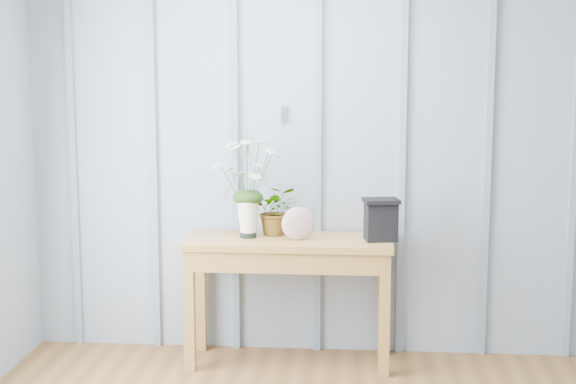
# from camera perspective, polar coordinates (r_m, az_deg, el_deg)

# --- Properties ---
(room_shell) EXTENTS (4.00, 4.50, 2.50)m
(room_shell) POSITION_cam_1_polar(r_m,az_deg,el_deg) (3.91, 4.78, 11.52)
(room_shell) COLOR #8E9CAD
(room_shell) RESTS_ON ground
(sideboard) EXTENTS (1.20, 0.45, 0.75)m
(sideboard) POSITION_cam_1_polar(r_m,az_deg,el_deg) (5.14, 0.05, -4.26)
(sideboard) COLOR olive
(sideboard) RESTS_ON ground
(daisy_vase) EXTENTS (0.43, 0.33, 0.61)m
(daisy_vase) POSITION_cam_1_polar(r_m,az_deg,el_deg) (5.09, -2.61, 1.27)
(daisy_vase) COLOR black
(daisy_vase) RESTS_ON sideboard
(spider_plant) EXTENTS (0.28, 0.24, 0.29)m
(spider_plant) POSITION_cam_1_polar(r_m,az_deg,el_deg) (5.20, -0.77, -1.18)
(spider_plant) COLOR #18370F
(spider_plant) RESTS_ON sideboard
(felt_disc_vessel) EXTENTS (0.20, 0.11, 0.19)m
(felt_disc_vessel) POSITION_cam_1_polar(r_m,az_deg,el_deg) (5.05, 0.67, -2.05)
(felt_disc_vessel) COLOR #8F5363
(felt_disc_vessel) RESTS_ON sideboard
(carved_box) EXTENTS (0.22, 0.19, 0.24)m
(carved_box) POSITION_cam_1_polar(r_m,az_deg,el_deg) (5.06, 6.03, -1.76)
(carved_box) COLOR black
(carved_box) RESTS_ON sideboard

